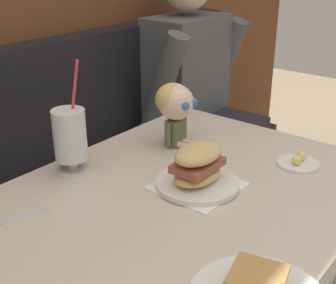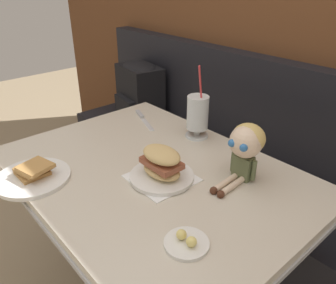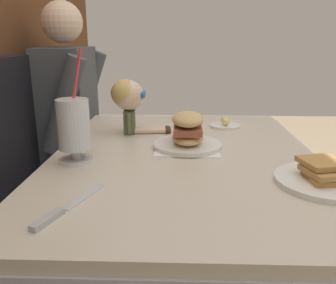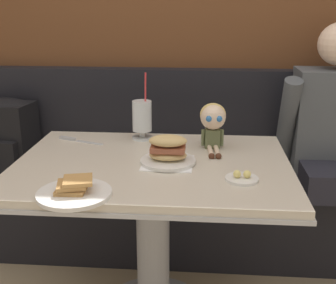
{
  "view_description": "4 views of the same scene",
  "coord_description": "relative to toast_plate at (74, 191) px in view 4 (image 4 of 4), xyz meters",
  "views": [
    {
      "loc": [
        -0.81,
        -0.43,
        1.32
      ],
      "look_at": [
        0.03,
        0.24,
        0.86
      ],
      "focal_mm": 49.22,
      "sensor_mm": 36.0,
      "label": 1
    },
    {
      "loc": [
        0.81,
        -0.45,
        1.39
      ],
      "look_at": [
        0.0,
        0.26,
        0.83
      ],
      "focal_mm": 36.19,
      "sensor_mm": 36.0,
      "label": 2
    },
    {
      "loc": [
        -1.04,
        0.2,
        1.08
      ],
      "look_at": [
        0.03,
        0.23,
        0.77
      ],
      "focal_mm": 38.41,
      "sensor_mm": 36.0,
      "label": 3
    },
    {
      "loc": [
        0.2,
        -1.48,
        1.36
      ],
      "look_at": [
        0.07,
        0.16,
        0.83
      ],
      "focal_mm": 47.5,
      "sensor_mm": 36.0,
      "label": 4
    }
  ],
  "objects": [
    {
      "name": "milkshake_glass",
      "position": [
        0.14,
        0.65,
        0.08
      ],
      "size": [
        0.1,
        0.1,
        0.31
      ],
      "color": "silver",
      "rests_on": "diner_table"
    },
    {
      "name": "wood_panel_wall",
      "position": [
        0.22,
        1.21,
        0.44
      ],
      "size": [
        4.4,
        0.08,
        2.4
      ],
      "primitive_type": "cube",
      "color": "brown",
      "rests_on": "ground"
    },
    {
      "name": "butter_saucer",
      "position": [
        0.57,
        0.18,
        -0.01
      ],
      "size": [
        0.12,
        0.12,
        0.04
      ],
      "color": "white",
      "rests_on": "diner_table"
    },
    {
      "name": "diner_patron",
      "position": [
        1.08,
        0.92,
        -0.01
      ],
      "size": [
        0.55,
        0.48,
        0.81
      ],
      "color": "#4C5156",
      "rests_on": "booth_bench"
    },
    {
      "name": "backpack",
      "position": [
        -0.66,
        0.94,
        -0.1
      ],
      "size": [
        0.33,
        0.28,
        0.41
      ],
      "color": "black",
      "rests_on": "booth_bench"
    },
    {
      "name": "seated_doll",
      "position": [
        0.46,
        0.54,
        0.11
      ],
      "size": [
        0.12,
        0.22,
        0.2
      ],
      "color": "#5B6642",
      "rests_on": "diner_table"
    },
    {
      "name": "booth_bench",
      "position": [
        0.22,
        0.97,
        -0.43
      ],
      "size": [
        2.6,
        0.48,
        1.0
      ],
      "color": "black",
      "rests_on": "ground"
    },
    {
      "name": "sandwich_plate",
      "position": [
        0.29,
        0.33,
        0.03
      ],
      "size": [
        0.22,
        0.22,
        0.12
      ],
      "color": "white",
      "rests_on": "diner_table"
    },
    {
      "name": "diner_table",
      "position": [
        0.22,
        0.34,
        -0.21
      ],
      "size": [
        1.11,
        0.81,
        0.74
      ],
      "color": "beige",
      "rests_on": "ground"
    },
    {
      "name": "toast_plate",
      "position": [
        0.0,
        0.0,
        0.0
      ],
      "size": [
        0.25,
        0.25,
        0.06
      ],
      "color": "white",
      "rests_on": "diner_table"
    },
    {
      "name": "butter_knife",
      "position": [
        -0.18,
        0.6,
        -0.01
      ],
      "size": [
        0.23,
        0.1,
        0.01
      ],
      "color": "silver",
      "rests_on": "diner_table"
    }
  ]
}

